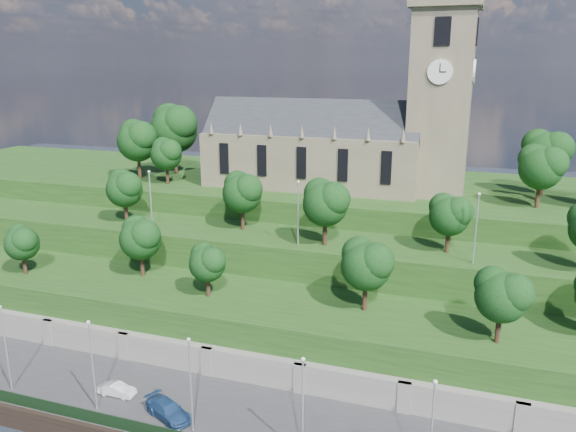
% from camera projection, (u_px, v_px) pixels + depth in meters
% --- Properties ---
extents(promenade, '(160.00, 12.00, 2.00)m').
position_uv_depth(promenade, '(231.00, 422.00, 51.79)').
color(promenade, '#2D2D30').
rests_on(promenade, ground).
extents(retaining_wall, '(160.00, 2.10, 5.00)m').
position_uv_depth(retaining_wall, '(255.00, 375.00, 56.86)').
color(retaining_wall, slate).
rests_on(retaining_wall, ground).
extents(embankment_lower, '(160.00, 12.00, 8.00)m').
position_uv_depth(embankment_lower, '(275.00, 335.00, 61.97)').
color(embankment_lower, '#1B3C14').
rests_on(embankment_lower, ground).
extents(embankment_upper, '(160.00, 10.00, 12.00)m').
position_uv_depth(embankment_upper, '(305.00, 283.00, 71.50)').
color(embankment_upper, '#1B3C14').
rests_on(embankment_upper, ground).
extents(hilltop, '(160.00, 32.00, 15.00)m').
position_uv_depth(hilltop, '(343.00, 228.00, 90.30)').
color(hilltop, '#1B3C14').
rests_on(hilltop, ground).
extents(church, '(38.60, 12.35, 27.60)m').
position_uv_depth(church, '(345.00, 138.00, 82.47)').
color(church, brown).
rests_on(church, hilltop).
extents(trees_lower, '(68.04, 8.88, 7.77)m').
position_uv_depth(trees_lower, '(297.00, 262.00, 59.13)').
color(trees_lower, black).
rests_on(trees_lower, embankment_lower).
extents(trees_upper, '(62.15, 8.25, 8.02)m').
position_uv_depth(trees_upper, '(327.00, 202.00, 66.90)').
color(trees_upper, black).
rests_on(trees_upper, embankment_upper).
extents(trees_hilltop, '(74.02, 15.50, 11.69)m').
position_uv_depth(trees_hilltop, '(314.00, 143.00, 83.58)').
color(trees_hilltop, black).
rests_on(trees_hilltop, hilltop).
extents(lamp_posts_promenade, '(60.36, 0.36, 8.94)m').
position_uv_depth(lamp_posts_promenade, '(190.00, 379.00, 47.63)').
color(lamp_posts_promenade, '#B2B2B7').
rests_on(lamp_posts_promenade, promenade).
extents(lamp_posts_upper, '(40.36, 0.36, 7.91)m').
position_uv_depth(lamp_posts_upper, '(298.00, 208.00, 66.01)').
color(lamp_posts_upper, '#B2B2B7').
rests_on(lamp_posts_upper, embankment_upper).
extents(car_middle, '(3.75, 1.39, 1.23)m').
position_uv_depth(car_middle, '(117.00, 389.00, 54.07)').
color(car_middle, silver).
rests_on(car_middle, promenade).
extents(car_right, '(5.55, 4.07, 1.50)m').
position_uv_depth(car_right, '(168.00, 410.00, 50.60)').
color(car_right, navy).
rests_on(car_right, promenade).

